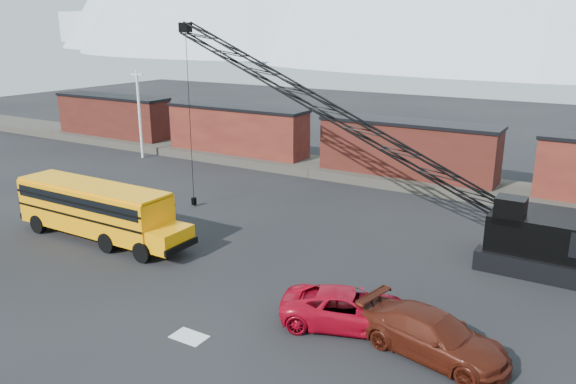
# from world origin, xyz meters

# --- Properties ---
(ground) EXTENTS (160.00, 160.00, 0.00)m
(ground) POSITION_xyz_m (0.00, 0.00, 0.00)
(ground) COLOR black
(ground) RESTS_ON ground
(gravel_berm) EXTENTS (120.00, 5.00, 0.70)m
(gravel_berm) POSITION_xyz_m (0.00, 22.00, 0.35)
(gravel_berm) COLOR #49443C
(gravel_berm) RESTS_ON ground
(boxcar_west_far) EXTENTS (13.70, 3.10, 4.17)m
(boxcar_west_far) POSITION_xyz_m (-32.00, 22.00, 2.76)
(boxcar_west_far) COLOR #4C1915
(boxcar_west_far) RESTS_ON gravel_berm
(boxcar_west_near) EXTENTS (13.70, 3.10, 4.17)m
(boxcar_west_near) POSITION_xyz_m (-16.00, 22.00, 2.76)
(boxcar_west_near) COLOR #4B1615
(boxcar_west_near) RESTS_ON gravel_berm
(boxcar_mid) EXTENTS (13.70, 3.10, 4.17)m
(boxcar_mid) POSITION_xyz_m (0.00, 22.00, 2.76)
(boxcar_mid) COLOR #4C1915
(boxcar_mid) RESTS_ON gravel_berm
(utility_pole) EXTENTS (1.40, 0.24, 8.00)m
(utility_pole) POSITION_xyz_m (-24.00, 18.00, 4.15)
(utility_pole) COLOR silver
(utility_pole) RESTS_ON ground
(snow_patch) EXTENTS (1.40, 0.90, 0.02)m
(snow_patch) POSITION_xyz_m (0.50, -4.00, 0.01)
(snow_patch) COLOR silver
(snow_patch) RESTS_ON ground
(school_bus) EXTENTS (11.65, 2.65, 3.19)m
(school_bus) POSITION_xyz_m (-10.82, 1.54, 1.79)
(school_bus) COLOR #FF9B05
(school_bus) RESTS_ON ground
(red_pickup) EXTENTS (5.99, 4.14, 1.52)m
(red_pickup) POSITION_xyz_m (5.47, 0.01, 0.76)
(red_pickup) COLOR #AC081D
(red_pickup) RESTS_ON ground
(maroon_suv) EXTENTS (6.05, 3.44, 1.65)m
(maroon_suv) POSITION_xyz_m (9.03, -0.34, 0.83)
(maroon_suv) COLOR #45160C
(maroon_suv) RESTS_ON ground
(crawler_crane) EXTENTS (24.69, 4.20, 12.14)m
(crawler_crane) POSITION_xyz_m (0.39, 9.87, 6.64)
(crawler_crane) COLOR black
(crawler_crane) RESTS_ON ground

